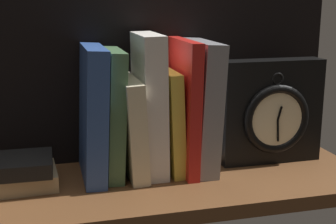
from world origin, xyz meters
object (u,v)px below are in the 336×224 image
(book_red_requiem, at_px, (183,106))
(book_gray_chess, at_px, (200,106))
(book_white_catcher, at_px, (151,104))
(book_yellow_seinlanguage, at_px, (170,121))
(framed_clock, at_px, (271,112))
(book_blue_modern, at_px, (93,113))
(book_stack_side, at_px, (11,173))
(book_green_romantic, at_px, (113,114))
(book_cream_twain, at_px, (131,127))

(book_red_requiem, bearing_deg, book_gray_chess, 0.00)
(book_white_catcher, distance_m, book_yellow_seinlanguage, 0.05)
(book_yellow_seinlanguage, xyz_separation_m, framed_clock, (0.21, -0.01, 0.01))
(book_red_requiem, bearing_deg, book_white_catcher, 180.00)
(book_blue_modern, distance_m, book_stack_side, 0.17)
(book_blue_modern, relative_size, book_stack_side, 1.52)
(book_yellow_seinlanguage, xyz_separation_m, book_stack_side, (-0.29, -0.02, -0.07))
(book_green_romantic, distance_m, framed_clock, 0.31)
(book_white_catcher, xyz_separation_m, book_yellow_seinlanguage, (0.03, 0.00, -0.03))
(book_cream_twain, height_order, book_yellow_seinlanguage, book_yellow_seinlanguage)
(book_yellow_seinlanguage, distance_m, framed_clock, 0.21)
(book_stack_side, bearing_deg, book_green_romantic, 6.42)
(framed_clock, xyz_separation_m, book_stack_side, (-0.49, -0.01, -0.07))
(book_blue_modern, bearing_deg, book_cream_twain, 0.00)
(book_gray_chess, bearing_deg, book_white_catcher, 180.00)
(book_cream_twain, bearing_deg, framed_clock, -1.36)
(book_white_catcher, xyz_separation_m, framed_clock, (0.24, -0.01, -0.03))
(book_blue_modern, relative_size, book_red_requiem, 0.97)
(book_red_requiem, bearing_deg, framed_clock, -2.11)
(book_green_romantic, bearing_deg, book_white_catcher, 0.00)
(book_green_romantic, bearing_deg, book_blue_modern, 180.00)
(book_gray_chess, distance_m, framed_clock, 0.15)
(book_white_catcher, distance_m, book_gray_chess, 0.09)
(book_stack_side, bearing_deg, book_yellow_seinlanguage, 4.06)
(book_blue_modern, height_order, framed_clock, book_blue_modern)
(book_blue_modern, distance_m, book_green_romantic, 0.04)
(framed_clock, distance_m, book_stack_side, 0.50)
(book_white_catcher, bearing_deg, book_cream_twain, 180.00)
(book_cream_twain, bearing_deg, book_white_catcher, 0.00)
(book_blue_modern, height_order, book_stack_side, book_blue_modern)
(book_blue_modern, distance_m, book_cream_twain, 0.07)
(book_cream_twain, distance_m, book_gray_chess, 0.14)
(book_red_requiem, bearing_deg, book_blue_modern, 180.00)
(book_yellow_seinlanguage, relative_size, book_gray_chess, 0.79)
(book_cream_twain, xyz_separation_m, book_yellow_seinlanguage, (0.07, 0.00, 0.01))
(book_blue_modern, distance_m, book_red_requiem, 0.17)
(book_green_romantic, height_order, book_gray_chess, book_gray_chess)
(book_cream_twain, xyz_separation_m, book_white_catcher, (0.04, 0.00, 0.04))
(book_blue_modern, bearing_deg, book_white_catcher, 0.00)
(book_blue_modern, bearing_deg, book_green_romantic, 0.00)
(book_blue_modern, bearing_deg, book_yellow_seinlanguage, 0.00)
(framed_clock, bearing_deg, book_green_romantic, 178.78)
(book_yellow_seinlanguage, bearing_deg, book_gray_chess, 0.00)
(book_cream_twain, bearing_deg, book_yellow_seinlanguage, 0.00)
(book_green_romantic, height_order, book_yellow_seinlanguage, book_green_romantic)
(book_yellow_seinlanguage, xyz_separation_m, book_red_requiem, (0.03, 0.00, 0.03))
(book_stack_side, bearing_deg, framed_clock, 1.61)
(book_blue_modern, relative_size, book_gray_chess, 0.98)
(book_gray_chess, bearing_deg, framed_clock, -2.59)
(book_cream_twain, distance_m, book_white_catcher, 0.06)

